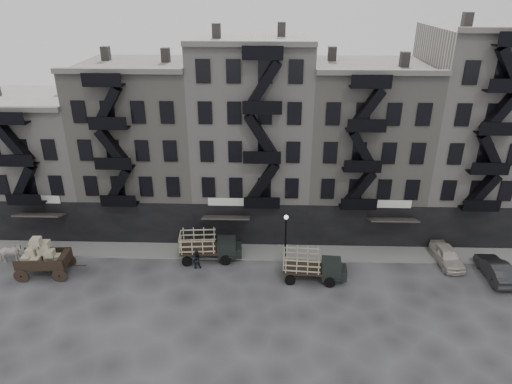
{
  "coord_description": "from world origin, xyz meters",
  "views": [
    {
      "loc": [
        1.56,
        -29.95,
        21.22
      ],
      "look_at": [
        0.52,
        4.0,
        5.66
      ],
      "focal_mm": 32.0,
      "sensor_mm": 36.0,
      "label": 1
    }
  ],
  "objects_px": {
    "car_east": "(447,256)",
    "pedestrian_west": "(57,257)",
    "wagon": "(41,253)",
    "stake_truck_west": "(209,244)",
    "pedestrian_mid": "(196,259)",
    "horse": "(10,253)",
    "stake_truck_east": "(313,264)",
    "car_far": "(496,269)"
  },
  "relations": [
    {
      "from": "wagon",
      "to": "car_far",
      "type": "distance_m",
      "value": 35.78
    },
    {
      "from": "horse",
      "to": "pedestrian_mid",
      "type": "relative_size",
      "value": 1.27
    },
    {
      "from": "stake_truck_west",
      "to": "pedestrian_mid",
      "type": "height_order",
      "value": "stake_truck_west"
    },
    {
      "from": "horse",
      "to": "car_far",
      "type": "distance_m",
      "value": 39.36
    },
    {
      "from": "stake_truck_west",
      "to": "horse",
      "type": "bearing_deg",
      "value": 178.93
    },
    {
      "from": "stake_truck_east",
      "to": "car_far",
      "type": "relative_size",
      "value": 1.09
    },
    {
      "from": "horse",
      "to": "wagon",
      "type": "relative_size",
      "value": 0.48
    },
    {
      "from": "horse",
      "to": "wagon",
      "type": "distance_m",
      "value": 4.11
    },
    {
      "from": "horse",
      "to": "wagon",
      "type": "height_order",
      "value": "wagon"
    },
    {
      "from": "stake_truck_west",
      "to": "pedestrian_west",
      "type": "xyz_separation_m",
      "value": [
        -12.4,
        -1.25,
        -0.66
      ]
    },
    {
      "from": "stake_truck_east",
      "to": "car_far",
      "type": "height_order",
      "value": "stake_truck_east"
    },
    {
      "from": "wagon",
      "to": "car_far",
      "type": "height_order",
      "value": "wagon"
    },
    {
      "from": "stake_truck_east",
      "to": "car_east",
      "type": "xyz_separation_m",
      "value": [
        11.33,
        2.61,
        -0.67
      ]
    },
    {
      "from": "horse",
      "to": "car_far",
      "type": "relative_size",
      "value": 0.44
    },
    {
      "from": "horse",
      "to": "stake_truck_west",
      "type": "bearing_deg",
      "value": -103.04
    },
    {
      "from": "wagon",
      "to": "pedestrian_mid",
      "type": "distance_m",
      "value": 12.12
    },
    {
      "from": "stake_truck_east",
      "to": "pedestrian_mid",
      "type": "xyz_separation_m",
      "value": [
        -9.32,
        1.3,
        -0.6
      ]
    },
    {
      "from": "wagon",
      "to": "pedestrian_west",
      "type": "distance_m",
      "value": 1.86
    },
    {
      "from": "car_far",
      "to": "wagon",
      "type": "bearing_deg",
      "value": 0.64
    },
    {
      "from": "horse",
      "to": "pedestrian_mid",
      "type": "height_order",
      "value": "horse"
    },
    {
      "from": "car_east",
      "to": "pedestrian_west",
      "type": "height_order",
      "value": "pedestrian_west"
    },
    {
      "from": "pedestrian_west",
      "to": "pedestrian_mid",
      "type": "distance_m",
      "value": 11.52
    },
    {
      "from": "horse",
      "to": "car_far",
      "type": "xyz_separation_m",
      "value": [
        39.35,
        -0.99,
        -0.1
      ]
    },
    {
      "from": "car_east",
      "to": "pedestrian_west",
      "type": "xyz_separation_m",
      "value": [
        -32.17,
        -1.24,
        0.07
      ]
    },
    {
      "from": "stake_truck_west",
      "to": "car_far",
      "type": "relative_size",
      "value": 1.13
    },
    {
      "from": "horse",
      "to": "stake_truck_east",
      "type": "height_order",
      "value": "stake_truck_east"
    },
    {
      "from": "stake_truck_east",
      "to": "pedestrian_mid",
      "type": "bearing_deg",
      "value": 176.37
    },
    {
      "from": "wagon",
      "to": "stake_truck_west",
      "type": "bearing_deg",
      "value": 8.55
    },
    {
      "from": "pedestrian_mid",
      "to": "car_far",
      "type": "bearing_deg",
      "value": 170.35
    },
    {
      "from": "stake_truck_east",
      "to": "car_far",
      "type": "bearing_deg",
      "value": 6.86
    },
    {
      "from": "wagon",
      "to": "car_east",
      "type": "xyz_separation_m",
      "value": [
        32.64,
        2.59,
        -1.26
      ]
    },
    {
      "from": "car_far",
      "to": "pedestrian_west",
      "type": "xyz_separation_m",
      "value": [
        -35.28,
        0.72,
        0.04
      ]
    },
    {
      "from": "wagon",
      "to": "car_far",
      "type": "bearing_deg",
      "value": -1.88
    },
    {
      "from": "horse",
      "to": "pedestrian_west",
      "type": "relative_size",
      "value": 1.27
    },
    {
      "from": "horse",
      "to": "pedestrian_mid",
      "type": "distance_m",
      "value": 15.6
    },
    {
      "from": "car_far",
      "to": "car_east",
      "type": "bearing_deg",
      "value": -32.64
    },
    {
      "from": "stake_truck_east",
      "to": "pedestrian_mid",
      "type": "height_order",
      "value": "stake_truck_east"
    },
    {
      "from": "pedestrian_west",
      "to": "horse",
      "type": "bearing_deg",
      "value": 158.19
    },
    {
      "from": "stake_truck_west",
      "to": "car_east",
      "type": "relative_size",
      "value": 1.22
    },
    {
      "from": "horse",
      "to": "wagon",
      "type": "xyz_separation_m",
      "value": [
        3.6,
        -1.62,
        1.13
      ]
    },
    {
      "from": "wagon",
      "to": "pedestrian_mid",
      "type": "height_order",
      "value": "wagon"
    },
    {
      "from": "horse",
      "to": "stake_truck_east",
      "type": "distance_m",
      "value": 24.97
    }
  ]
}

